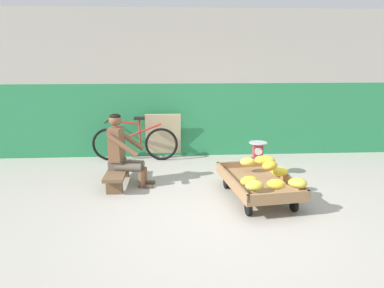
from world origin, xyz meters
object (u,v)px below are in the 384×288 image
low_bench (118,173)px  bicycle_near_left (135,143)px  weighing_scale (258,150)px  plastic_crate (257,168)px  sign_board (163,135)px  vendor_seated (122,150)px  banana_cart (258,183)px

low_bench → bicycle_near_left: (0.15, 1.39, 0.15)m
weighing_scale → plastic_crate: bearing=90.0°
bicycle_near_left → sign_board: (0.55, 0.22, 0.09)m
low_bench → vendor_seated: vendor_seated is taller
plastic_crate → sign_board: size_ratio=0.41×
bicycle_near_left → plastic_crate: bearing=-27.3°
plastic_crate → banana_cart: bearing=-103.0°
plastic_crate → sign_board: (-1.60, 1.33, 0.29)m
banana_cart → vendor_seated: size_ratio=1.35×
plastic_crate → weighing_scale: 0.30m
banana_cart → bicycle_near_left: (-1.92, 2.10, 0.11)m
sign_board → low_bench: bearing=-113.5°
plastic_crate → bicycle_near_left: bicycle_near_left is taller
weighing_scale → sign_board: sign_board is taller
banana_cart → plastic_crate: banana_cart is taller
low_bench → weighing_scale: (2.30, 0.28, 0.25)m
low_bench → weighing_scale: size_ratio=3.68×
banana_cart → sign_board: sign_board is taller
vendor_seated → plastic_crate: vendor_seated is taller
vendor_seated → sign_board: (0.61, 1.62, -0.13)m
banana_cart → sign_board: size_ratio=1.73×
banana_cart → plastic_crate: (0.23, 0.99, -0.09)m
weighing_scale → bicycle_near_left: bearing=152.7°
low_bench → vendor_seated: (0.09, -0.01, 0.37)m
banana_cart → low_bench: banana_cart is taller
weighing_scale → banana_cart: bearing=-103.0°
banana_cart → weighing_scale: weighing_scale is taller
weighing_scale → vendor_seated: bearing=-172.5°
plastic_crate → sign_board: sign_board is taller
low_bench → bicycle_near_left: size_ratio=0.66×
banana_cart → vendor_seated: (-1.98, 0.70, 0.33)m
banana_cart → sign_board: (-1.37, 2.32, 0.20)m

